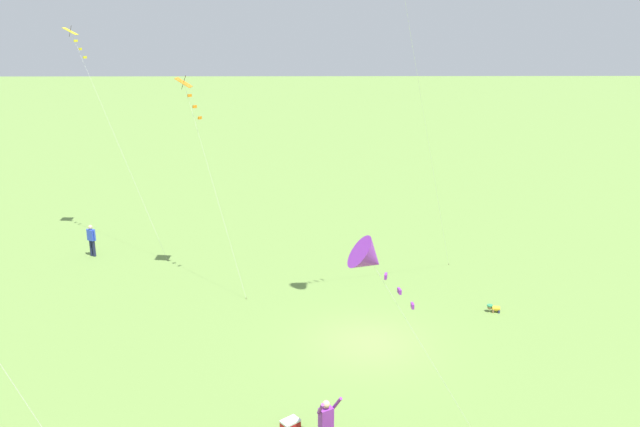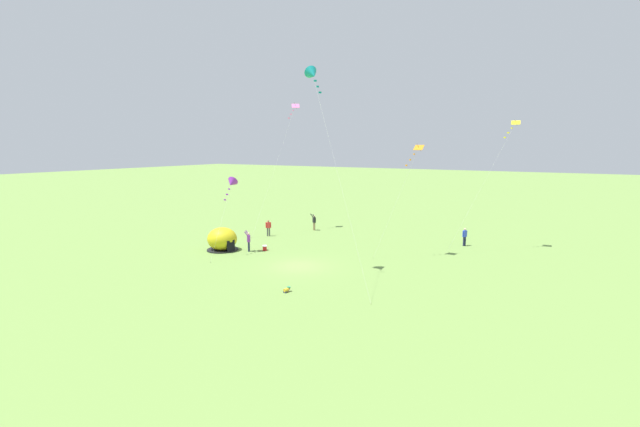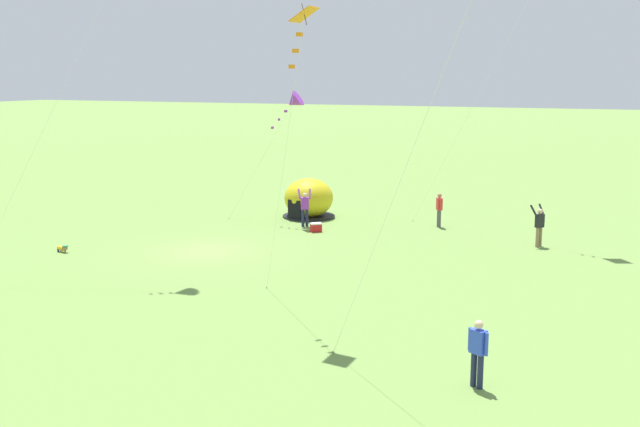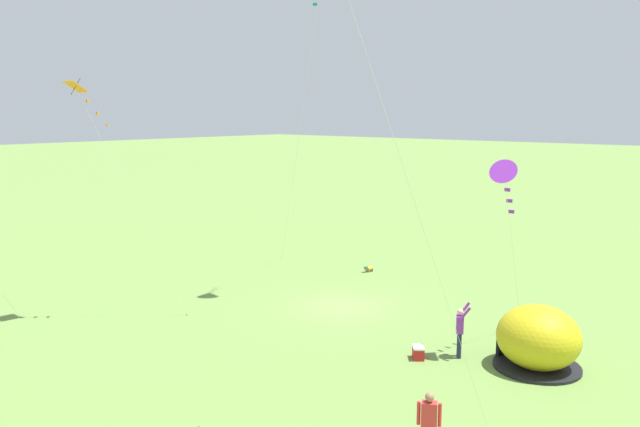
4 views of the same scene
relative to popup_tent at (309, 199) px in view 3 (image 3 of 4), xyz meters
name	(u,v)px [view 3 (image 3 of 4)]	position (x,y,z in m)	size (l,w,h in m)	color
ground_plane	(206,251)	(8.93, -0.93, -1.00)	(300.00, 300.00, 0.00)	olive
popup_tent	(309,199)	(0.00, 0.00, 0.00)	(2.81, 2.81, 2.10)	gold
cooler_box	(316,227)	(3.36, 1.88, -0.78)	(0.62, 0.64, 0.44)	red
toddler_crawling	(63,248)	(11.57, -6.49, -0.82)	(0.30, 0.55, 0.32)	gold
person_far_back	(439,208)	(-0.13, 7.11, -0.03)	(0.53, 0.40, 1.72)	#4C4C51
person_flying_kite	(305,207)	(2.37, 0.85, 0.00)	(0.65, 0.72, 1.89)	#1E2347
person_center_field	(478,350)	(18.73, 12.85, -0.03)	(0.38, 0.54, 1.72)	#1E2347
person_arms_raised	(539,225)	(2.39, 12.28, 0.00)	(0.72, 0.66, 1.89)	#8C7251
kite_purple	(294,102)	(1.47, -0.16, 5.21)	(1.19, 4.17, 6.77)	silver
kite_orange	(301,29)	(15.65, 6.75, 7.87)	(3.16, 3.11, 9.60)	silver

